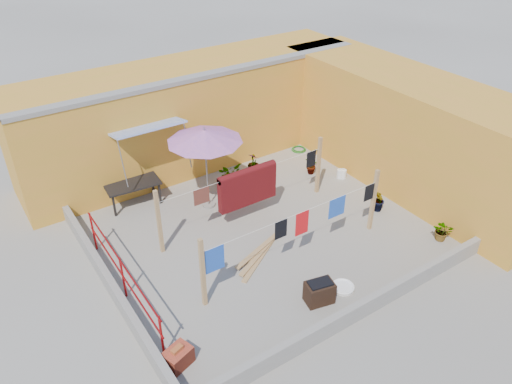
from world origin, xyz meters
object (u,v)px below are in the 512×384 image
brick_stack (178,357)px  white_basin (343,287)px  brazier (319,292)px  green_hose (299,149)px  water_jug_b (340,174)px  patio_umbrella (205,136)px  plant_back_a (229,175)px  outdoor_table (133,185)px  water_jug_a (343,174)px

brick_stack → white_basin: size_ratio=1.17×
brazier → green_hose: (4.06, 5.93, -0.24)m
white_basin → water_jug_b: (3.27, 3.76, 0.10)m
brick_stack → water_jug_b: (7.32, 3.55, -0.05)m
patio_umbrella → green_hose: size_ratio=5.23×
plant_back_a → brick_stack: bearing=-129.8°
white_basin → plant_back_a: 5.28m
outdoor_table → green_hose: size_ratio=3.09×
green_hose → outdoor_table: bearing=-179.8°
brazier → water_jug_a: 5.49m
patio_umbrella → water_jug_b: 4.73m
white_basin → green_hose: bearing=60.6°
brick_stack → plant_back_a: size_ratio=0.83×
outdoor_table → green_hose: bearing=0.2°
green_hose → white_basin: bearing=-119.4°
patio_umbrella → brick_stack: size_ratio=4.20×
green_hose → plant_back_a: 3.26m
patio_umbrella → brick_stack: patio_umbrella is taller
brick_stack → white_basin: 4.06m
outdoor_table → water_jug_a: 6.36m
brazier → white_basin: bearing=-0.6°
brick_stack → water_jug_b: brick_stack is taller
outdoor_table → white_basin: (2.60, -5.92, -0.59)m
water_jug_a → green_hose: 2.23m
white_basin → green_hose: (3.35, 5.93, -0.01)m
brazier → white_basin: brazier is taller
outdoor_table → brick_stack: outdoor_table is taller
outdoor_table → brick_stack: size_ratio=2.49×
brazier → water_jug_b: (3.98, 3.75, -0.13)m
brazier → white_basin: 0.74m
outdoor_table → brick_stack: bearing=-104.2°
outdoor_table → plant_back_a: plant_back_a is taller
plant_back_a → white_basin: bearing=-91.9°
outdoor_table → brick_stack: 5.91m
white_basin → green_hose: white_basin is taller
brick_stack → green_hose: size_ratio=1.24×
patio_umbrella → outdoor_table: (-1.72, 1.24, -1.56)m
brick_stack → brazier: bearing=-3.4°
brick_stack → plant_back_a: 6.60m
water_jug_b → brazier: bearing=-136.7°
brick_stack → white_basin: brick_stack is taller
outdoor_table → brazier: outdoor_table is taller
water_jug_a → plant_back_a: size_ratio=0.43×
patio_umbrella → outdoor_table: size_ratio=1.69×
outdoor_table → patio_umbrella: bearing=-35.8°
brick_stack → water_jug_b: 8.14m
patio_umbrella → brick_stack: (-3.17, -4.47, -2.00)m
white_basin → green_hose: 6.81m
outdoor_table → water_jug_b: outdoor_table is taller
brick_stack → white_basin: bearing=-2.9°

